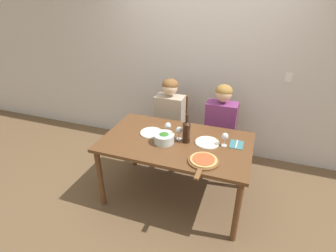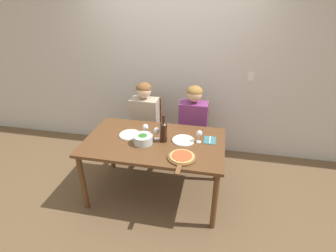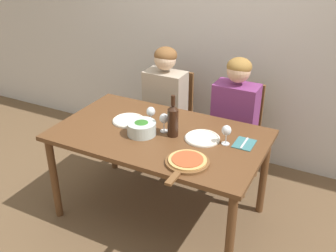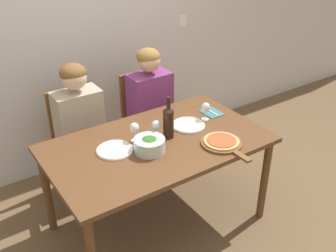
% 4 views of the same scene
% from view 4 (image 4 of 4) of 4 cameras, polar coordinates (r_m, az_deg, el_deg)
% --- Properties ---
extents(ground_plane, '(40.00, 40.00, 0.00)m').
position_cam_4_polar(ground_plane, '(3.35, -1.37, -13.70)').
color(ground_plane, brown).
extents(back_wall, '(10.00, 0.06, 2.70)m').
position_cam_4_polar(back_wall, '(3.69, -12.46, 13.88)').
color(back_wall, silver).
rests_on(back_wall, ground).
extents(dining_table, '(1.61, 0.95, 0.77)m').
position_cam_4_polar(dining_table, '(2.92, -1.53, -3.70)').
color(dining_table, brown).
rests_on(dining_table, ground).
extents(chair_left, '(0.42, 0.42, 0.94)m').
position_cam_4_polar(chair_left, '(3.52, -12.97, -1.87)').
color(chair_left, brown).
rests_on(chair_left, ground).
extents(chair_right, '(0.42, 0.42, 0.94)m').
position_cam_4_polar(chair_right, '(3.78, -3.33, 1.11)').
color(chair_right, brown).
rests_on(chair_right, ground).
extents(person_woman, '(0.47, 0.51, 1.23)m').
position_cam_4_polar(person_woman, '(3.32, -12.66, 0.75)').
color(person_woman, '#28282D').
rests_on(person_woman, ground).
extents(person_man, '(0.47, 0.51, 1.23)m').
position_cam_4_polar(person_man, '(3.59, -2.49, 3.69)').
color(person_man, '#28282D').
rests_on(person_man, ground).
extents(wine_bottle, '(0.08, 0.08, 0.33)m').
position_cam_4_polar(wine_bottle, '(2.88, 0.07, 0.69)').
color(wine_bottle, black).
rests_on(wine_bottle, dining_table).
extents(broccoli_bowl, '(0.22, 0.22, 0.11)m').
position_cam_4_polar(broccoli_bowl, '(2.75, -2.71, -2.75)').
color(broccoli_bowl, silver).
rests_on(broccoli_bowl, dining_table).
extents(dinner_plate_left, '(0.26, 0.26, 0.02)m').
position_cam_4_polar(dinner_plate_left, '(2.80, -7.73, -3.46)').
color(dinner_plate_left, silver).
rests_on(dinner_plate_left, dining_table).
extents(dinner_plate_right, '(0.26, 0.26, 0.02)m').
position_cam_4_polar(dinner_plate_right, '(3.09, 2.96, 0.13)').
color(dinner_plate_right, silver).
rests_on(dinner_plate_right, dining_table).
extents(pizza_on_board, '(0.30, 0.44, 0.04)m').
position_cam_4_polar(pizza_on_board, '(2.87, 7.87, -2.41)').
color(pizza_on_board, brown).
rests_on(pizza_on_board, dining_table).
extents(wine_glass_left, '(0.07, 0.07, 0.15)m').
position_cam_4_polar(wine_glass_left, '(2.85, -4.90, -0.39)').
color(wine_glass_left, silver).
rests_on(wine_glass_left, dining_table).
extents(wine_glass_right, '(0.07, 0.07, 0.15)m').
position_cam_4_polar(wine_glass_right, '(3.15, 5.48, 2.62)').
color(wine_glass_right, silver).
rests_on(wine_glass_right, dining_table).
extents(wine_glass_centre, '(0.07, 0.07, 0.15)m').
position_cam_4_polar(wine_glass_centre, '(2.87, -1.73, -0.05)').
color(wine_glass_centre, silver).
rests_on(wine_glass_centre, dining_table).
extents(fork_on_napkin, '(0.14, 0.18, 0.01)m').
position_cam_4_polar(fork_on_napkin, '(3.31, 6.37, 1.96)').
color(fork_on_napkin, '#387075').
rests_on(fork_on_napkin, dining_table).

